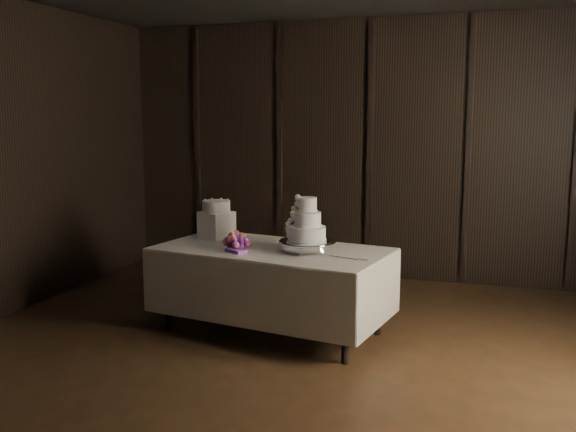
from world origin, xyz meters
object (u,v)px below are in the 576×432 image
at_px(box_pedestal, 217,225).
at_px(wedding_cake, 304,224).
at_px(cake_stand, 307,246).
at_px(bouquet, 236,242).
at_px(small_cake, 216,206).
at_px(display_table, 272,287).

bearing_deg(box_pedestal, wedding_cake, -18.96).
relative_size(cake_stand, wedding_cake, 1.30).
distance_m(bouquet, box_pedestal, 0.57).
bearing_deg(bouquet, small_cake, 131.58).
bearing_deg(display_table, small_cake, 165.52).
height_order(display_table, small_cake, small_cake).
relative_size(wedding_cake, box_pedestal, 1.43).
xyz_separation_m(bouquet, small_cake, (-0.38, 0.42, 0.24)).
distance_m(cake_stand, bouquet, 0.62).
height_order(bouquet, small_cake, small_cake).
distance_m(box_pedestal, small_cake, 0.18).
relative_size(wedding_cake, small_cake, 1.43).
height_order(box_pedestal, small_cake, small_cake).
bearing_deg(bouquet, wedding_cake, 9.36).
bearing_deg(cake_stand, wedding_cake, -150.26).
height_order(wedding_cake, box_pedestal, wedding_cake).
bearing_deg(wedding_cake, bouquet, -169.18).
bearing_deg(box_pedestal, display_table, -23.60).
bearing_deg(wedding_cake, display_table, 173.20).
height_order(cake_stand, wedding_cake, wedding_cake).
xyz_separation_m(display_table, box_pedestal, (-0.65, 0.28, 0.47)).
xyz_separation_m(display_table, bouquet, (-0.27, -0.14, 0.41)).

